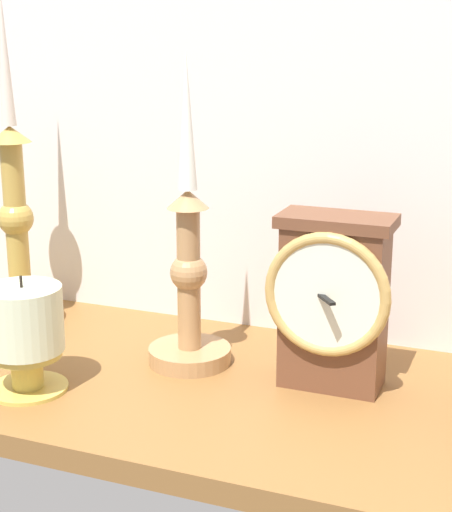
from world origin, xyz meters
The scene contains 6 objects.
ground_plane centered at (0.00, 0.00, -1.20)cm, with size 100.00×36.00×2.40cm, color brown.
back_wall centered at (0.00, 18.50, 32.50)cm, with size 120.00×2.00×65.00cm, color silver.
mantel_clock centered at (10.46, 3.48, 9.54)cm, with size 12.79×8.50×18.23cm.
candlestick_tall_left centered at (-31.41, 8.68, 12.16)cm, with size 9.81×9.81×42.16cm.
candlestick_tall_center centered at (-5.75, 3.90, 10.06)cm, with size 9.24×9.24×34.06cm.
pillar_candle_front centered at (-18.38, -8.85, 6.40)cm, with size 8.19×8.19×12.33cm.
Camera 1 is at (29.34, -73.61, 36.02)cm, focal length 57.28 mm.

